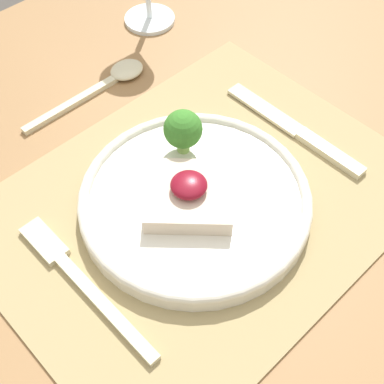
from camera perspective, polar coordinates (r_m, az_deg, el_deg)
dining_table at (r=0.67m, az=0.80°, el=-6.87°), size 1.14×0.91×0.76m
placemat at (r=0.57m, az=0.92°, el=-1.12°), size 0.45×0.34×0.00m
dinner_plate at (r=0.56m, az=-0.06°, el=-0.21°), size 0.24×0.24×0.07m
fork at (r=0.53m, az=-12.15°, el=-8.83°), size 0.02×0.20×0.01m
knife at (r=0.64m, az=11.65°, el=6.06°), size 0.02×0.20×0.01m
spoon at (r=0.71m, az=-8.67°, el=11.76°), size 0.18×0.04×0.01m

